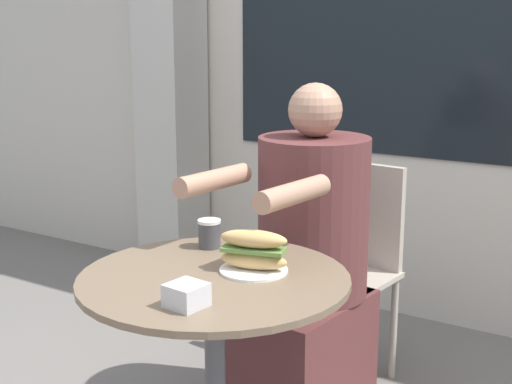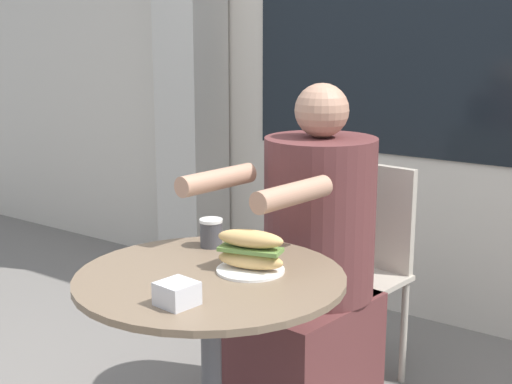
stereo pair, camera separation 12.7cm
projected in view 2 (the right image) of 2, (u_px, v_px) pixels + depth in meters
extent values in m
cube|color=beige|center=(448.00, 27.00, 3.21)|extent=(8.00, 0.08, 2.80)
cube|color=black|center=(402.00, 25.00, 3.29)|extent=(1.57, 0.01, 1.21)
cube|color=#B2ADA3|center=(191.00, 65.00, 3.87)|extent=(0.29, 0.29, 2.40)
cylinder|color=brown|center=(210.00, 278.00, 2.02)|extent=(0.77, 0.77, 0.02)
cube|color=#ADA393|center=(347.00, 279.00, 2.76)|extent=(0.41, 0.41, 0.02)
cube|color=#ADA393|center=(374.00, 216.00, 2.84)|extent=(0.35, 0.06, 0.42)
cylinder|color=#ADA393|center=(358.00, 360.00, 2.59)|extent=(0.03, 0.03, 0.43)
cylinder|color=#ADA393|center=(287.00, 335.00, 2.80)|extent=(0.03, 0.03, 0.43)
cylinder|color=#ADA393|center=(404.00, 332.00, 2.83)|extent=(0.03, 0.03, 0.43)
cylinder|color=#ADA393|center=(336.00, 311.00, 3.04)|extent=(0.03, 0.03, 0.43)
cube|color=brown|center=(305.00, 357.00, 2.58)|extent=(0.42, 0.53, 0.45)
cylinder|color=brown|center=(320.00, 218.00, 2.52)|extent=(0.40, 0.40, 0.57)
sphere|color=tan|center=(322.00, 110.00, 2.44)|extent=(0.19, 0.19, 0.19)
cylinder|color=tan|center=(293.00, 194.00, 2.12)|extent=(0.10, 0.32, 0.07)
cylinder|color=tan|center=(217.00, 180.00, 2.33)|extent=(0.10, 0.32, 0.07)
cylinder|color=white|center=(250.00, 270.00, 2.05)|extent=(0.20, 0.20, 0.01)
ellipsoid|color=tan|center=(250.00, 260.00, 2.04)|extent=(0.21, 0.12, 0.05)
cube|color=olive|center=(250.00, 249.00, 2.03)|extent=(0.19, 0.11, 0.01)
ellipsoid|color=tan|center=(250.00, 239.00, 2.03)|extent=(0.21, 0.12, 0.05)
cylinder|color=#424247|center=(211.00, 234.00, 2.27)|extent=(0.07, 0.07, 0.08)
cylinder|color=white|center=(211.00, 221.00, 2.26)|extent=(0.07, 0.07, 0.01)
cube|color=silver|center=(177.00, 294.00, 1.79)|extent=(0.10, 0.10, 0.06)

